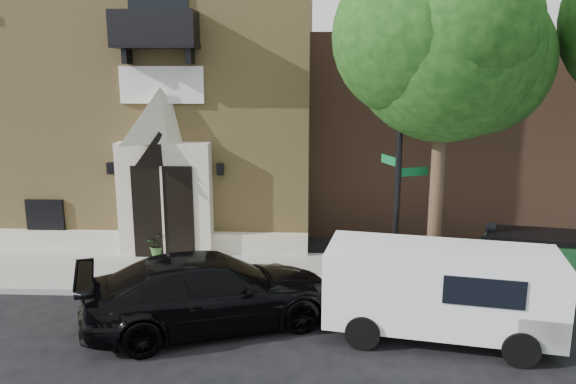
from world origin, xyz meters
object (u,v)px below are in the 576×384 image
object	(u,v)px
cargo_van	(449,290)
dumpster	(531,260)
street_sign	(398,175)
fire_hydrant	(436,273)
black_sedan	(212,291)
pedestrian_near	(487,252)

from	to	relation	value
cargo_van	dumpster	distance (m)	3.53
street_sign	fire_hydrant	distance (m)	2.51
black_sedan	cargo_van	size ratio (longest dim) A/B	1.12
cargo_van	street_sign	distance (m)	3.07
street_sign	fire_hydrant	xyz separation A→B (m)	(0.95, -0.20, -2.32)
cargo_van	fire_hydrant	bearing A→B (deg)	95.40
black_sedan	dumpster	xyz separation A→B (m)	(7.37, 2.15, 0.07)
dumpster	pedestrian_near	distance (m)	1.01
black_sedan	cargo_van	world-z (taller)	cargo_van
black_sedan	street_sign	distance (m)	5.03
black_sedan	street_sign	bearing A→B (deg)	-85.00
black_sedan	pedestrian_near	bearing A→B (deg)	-90.29
black_sedan	dumpster	distance (m)	7.68
fire_hydrant	dumpster	world-z (taller)	dumpster
fire_hydrant	dumpster	xyz separation A→B (m)	(2.34, 0.34, 0.25)
pedestrian_near	dumpster	bearing A→B (deg)	151.89
black_sedan	dumpster	world-z (taller)	black_sedan
pedestrian_near	black_sedan	bearing A→B (deg)	10.82
cargo_van	pedestrian_near	bearing A→B (deg)	70.87
cargo_van	black_sedan	bearing A→B (deg)	-172.99
fire_hydrant	street_sign	bearing A→B (deg)	167.86
dumpster	pedestrian_near	bearing A→B (deg)	172.43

